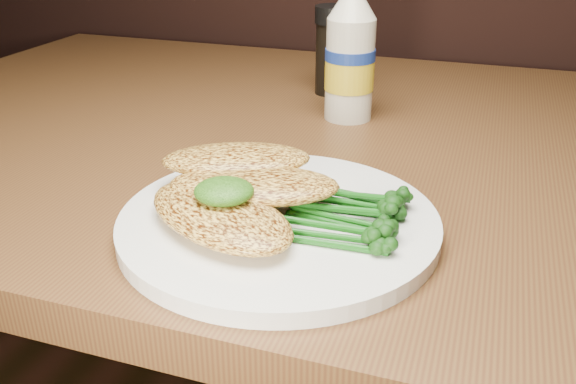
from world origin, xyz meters
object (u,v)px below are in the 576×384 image
(plate, at_px, (279,222))
(mayo_bottle, at_px, (350,50))
(pepper_grinder, at_px, (332,51))
(dining_table, at_px, (291,362))

(plate, relative_size, mayo_bottle, 1.56)
(plate, bearing_deg, pepper_grinder, 98.86)
(mayo_bottle, bearing_deg, dining_table, -135.17)
(mayo_bottle, distance_m, pepper_grinder, 0.11)
(plate, distance_m, pepper_grinder, 0.41)
(dining_table, relative_size, plate, 4.40)
(pepper_grinder, bearing_deg, mayo_bottle, -63.77)
(dining_table, height_order, mayo_bottle, mayo_bottle)
(dining_table, bearing_deg, plate, -74.22)
(mayo_bottle, xyz_separation_m, pepper_grinder, (-0.05, 0.10, -0.03))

